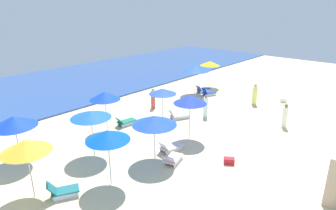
% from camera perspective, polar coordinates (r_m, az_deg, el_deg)
% --- Properties ---
extents(ground_plane, '(60.00, 60.00, 0.00)m').
position_cam_1_polar(ground_plane, '(16.98, 22.15, -9.57)').
color(ground_plane, beige).
extents(ocean, '(60.00, 15.11, 0.12)m').
position_cam_1_polar(ocean, '(31.45, -19.41, 3.96)').
color(ocean, '#315397').
rests_on(ocean, ground_plane).
extents(umbrella_0, '(2.00, 2.00, 2.66)m').
position_cam_1_polar(umbrella_0, '(13.07, -26.10, -7.20)').
color(umbrella_0, silver).
rests_on(umbrella_0, ground_plane).
extents(lounge_chair_0_0, '(1.40, 1.11, 0.74)m').
position_cam_1_polar(lounge_chair_0_0, '(13.60, -19.95, -15.49)').
color(lounge_chair_0_0, silver).
rests_on(lounge_chair_0_0, ground_plane).
extents(umbrella_1, '(1.92, 1.92, 2.54)m').
position_cam_1_polar(umbrella_1, '(28.58, 8.21, 8.07)').
color(umbrella_1, silver).
rests_on(umbrella_1, ground_plane).
extents(umbrella_2, '(2.42, 2.42, 2.66)m').
position_cam_1_polar(umbrella_2, '(25.96, 5.39, 7.21)').
color(umbrella_2, silver).
rests_on(umbrella_2, ground_plane).
extents(lounge_chair_2_0, '(1.39, 1.00, 0.77)m').
position_cam_1_polar(lounge_chair_2_0, '(26.16, 7.90, 2.41)').
color(lounge_chair_2_0, silver).
rests_on(lounge_chair_2_0, ground_plane).
extents(lounge_chair_2_1, '(1.51, 0.93, 0.68)m').
position_cam_1_polar(lounge_chair_2_1, '(27.17, 6.86, 3.03)').
color(lounge_chair_2_1, silver).
rests_on(lounge_chair_2_1, ground_plane).
extents(umbrella_3, '(1.94, 1.94, 2.65)m').
position_cam_1_polar(umbrella_3, '(12.86, -11.72, -5.83)').
color(umbrella_3, silver).
rests_on(umbrella_3, ground_plane).
extents(umbrella_4, '(2.28, 2.28, 2.48)m').
position_cam_1_polar(umbrella_4, '(14.63, -2.69, -3.01)').
color(umbrella_4, silver).
rests_on(umbrella_4, ground_plane).
extents(lounge_chair_4_0, '(1.51, 0.91, 0.71)m').
position_cam_1_polar(lounge_chair_4_0, '(16.32, 0.40, -8.20)').
color(lounge_chair_4_0, silver).
rests_on(lounge_chair_4_0, ground_plane).
extents(lounge_chair_4_1, '(1.44, 0.99, 0.64)m').
position_cam_1_polar(lounge_chair_4_1, '(15.19, 0.89, -10.50)').
color(lounge_chair_4_1, silver).
rests_on(lounge_chair_4_1, ground_plane).
extents(umbrella_5, '(1.90, 1.90, 2.32)m').
position_cam_1_polar(umbrella_5, '(19.83, -1.05, 2.70)').
color(umbrella_5, silver).
rests_on(umbrella_5, ground_plane).
extents(lounge_chair_5_0, '(1.59, 1.14, 0.72)m').
position_cam_1_polar(lounge_chair_5_0, '(20.70, 2.02, -2.07)').
color(lounge_chair_5_0, silver).
rests_on(lounge_chair_5_0, ground_plane).
extents(umbrella_6, '(2.21, 2.21, 2.53)m').
position_cam_1_polar(umbrella_6, '(16.33, -27.96, -2.86)').
color(umbrella_6, silver).
rests_on(umbrella_6, ground_plane).
extents(umbrella_7, '(1.92, 1.92, 2.65)m').
position_cam_1_polar(umbrella_7, '(18.44, -12.28, 1.81)').
color(umbrella_7, silver).
rests_on(umbrella_7, ground_plane).
extents(lounge_chair_7_0, '(1.45, 0.79, 0.64)m').
position_cam_1_polar(lounge_chair_7_0, '(19.86, -8.29, -3.22)').
color(lounge_chair_7_0, silver).
rests_on(lounge_chair_7_0, ground_plane).
extents(umbrella_8, '(1.96, 1.96, 2.76)m').
position_cam_1_polar(umbrella_8, '(17.03, 4.34, 1.15)').
color(umbrella_8, silver).
rests_on(umbrella_8, ground_plane).
extents(umbrella_9, '(2.11, 2.11, 2.57)m').
position_cam_1_polar(umbrella_9, '(15.53, -14.90, -1.79)').
color(umbrella_9, silver).
rests_on(umbrella_9, ground_plane).
extents(beachgoer_0, '(0.43, 0.43, 1.62)m').
position_cam_1_polar(beachgoer_0, '(20.64, 21.89, -2.06)').
color(beachgoer_0, white).
rests_on(beachgoer_0, ground_plane).
extents(beachgoer_1, '(0.50, 0.50, 1.74)m').
position_cam_1_polar(beachgoer_1, '(24.51, 16.61, 1.93)').
color(beachgoer_1, '#F8F279').
rests_on(beachgoer_1, ground_plane).
extents(beachgoer_2, '(0.46, 0.46, 1.67)m').
position_cam_1_polar(beachgoer_2, '(21.05, 7.38, -0.32)').
color(beachgoer_2, white).
rests_on(beachgoer_2, ground_plane).
extents(beachgoer_3, '(0.38, 0.38, 1.59)m').
position_cam_1_polar(beachgoer_3, '(22.68, -2.95, 1.17)').
color(beachgoer_3, '#DE5447').
rests_on(beachgoer_3, ground_plane).
extents(cooler_box_0, '(0.57, 0.63, 0.32)m').
position_cam_1_polar(cooler_box_0, '(15.50, 11.86, -10.65)').
color(cooler_box_0, red).
rests_on(cooler_box_0, ground_plane).
extents(cooler_box_1, '(0.59, 0.60, 0.34)m').
position_cam_1_polar(cooler_box_1, '(26.05, 21.61, 0.89)').
color(cooler_box_1, white).
rests_on(cooler_box_1, ground_plane).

